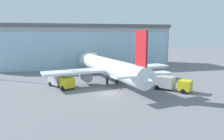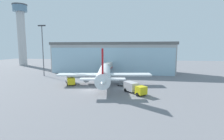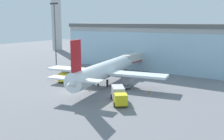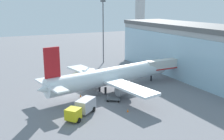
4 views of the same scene
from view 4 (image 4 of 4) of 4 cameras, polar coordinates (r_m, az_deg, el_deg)
ground at (r=59.31m, az=-9.36°, el=-5.21°), size 240.00×240.00×0.00m
terminal_building at (r=75.93m, az=17.86°, el=4.07°), size 57.23×15.34×14.16m
jet_bridge at (r=70.59m, az=12.63°, el=1.32°), size 2.57×14.59×5.58m
apron_light_mast at (r=87.91m, az=-1.94°, el=9.35°), size 3.20×0.40×20.74m
airplane at (r=59.54m, az=-0.53°, el=-1.39°), size 29.84×35.24×11.54m
catering_truck at (r=68.94m, az=-6.09°, el=-1.08°), size 5.47×7.45×2.65m
fuel_truck at (r=47.58m, az=-6.57°, el=-8.16°), size 6.33×7.04×2.65m
baggage_cart at (r=54.34m, az=0.31°, el=-6.27°), size 2.85×3.22×1.50m
safety_cone_nose at (r=57.30m, az=-6.87°, el=-5.52°), size 0.36×0.36×0.55m
safety_cone_wingtip at (r=49.26m, az=3.46°, el=-8.79°), size 0.36×0.36×0.55m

